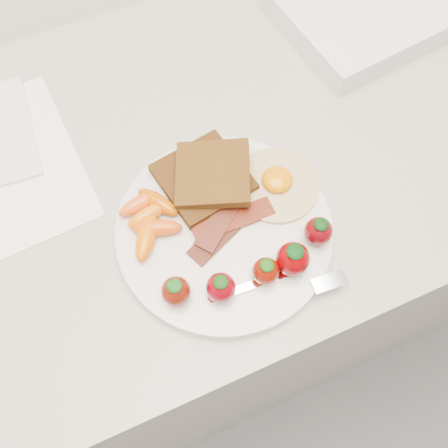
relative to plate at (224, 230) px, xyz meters
name	(u,v)px	position (x,y,z in m)	size (l,w,h in m)	color
counter	(200,268)	(0.00, 0.13, -0.46)	(2.00, 0.60, 0.90)	gray
plate	(224,230)	(0.00, 0.00, 0.00)	(0.27, 0.27, 0.02)	silver
toast_lower	(203,178)	(0.00, 0.07, 0.02)	(0.10, 0.10, 0.01)	black
toast_upper	(213,174)	(0.01, 0.06, 0.03)	(0.09, 0.09, 0.01)	black
fried_egg	(277,183)	(0.09, 0.03, 0.01)	(0.12, 0.12, 0.02)	beige
bacon_strips	(227,222)	(0.01, 0.00, 0.01)	(0.12, 0.09, 0.01)	black
baby_carrots	(150,218)	(-0.08, 0.04, 0.02)	(0.08, 0.10, 0.02)	orange
strawberries	(260,266)	(0.01, -0.07, 0.03)	(0.22, 0.06, 0.05)	#5C1005
fork	(285,284)	(0.04, -0.10, 0.01)	(0.16, 0.05, 0.00)	white
paper_sheet	(3,168)	(-0.23, 0.21, -0.01)	(0.19, 0.26, 0.00)	white
appliance	(369,9)	(0.36, 0.25, 0.01)	(0.26, 0.21, 0.04)	silver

